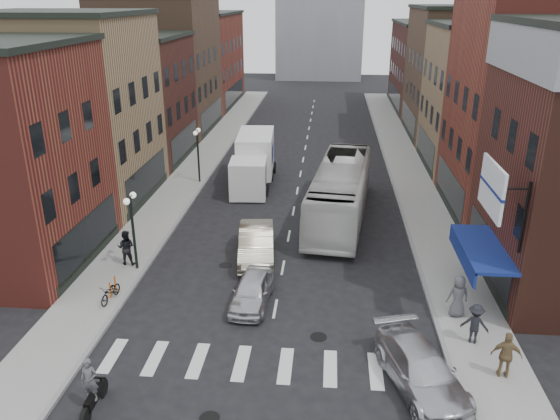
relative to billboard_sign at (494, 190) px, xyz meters
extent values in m
plane|color=black|center=(-8.59, -0.50, -6.13)|extent=(160.00, 160.00, 0.00)
cube|color=gray|center=(-17.09, 21.50, -6.06)|extent=(3.00, 74.00, 0.15)
cube|color=gray|center=(-0.09, 21.50, -6.06)|extent=(3.00, 74.00, 0.15)
cube|color=gray|center=(-15.59, 21.50, -6.13)|extent=(0.20, 74.00, 0.16)
cube|color=gray|center=(-1.59, 21.50, -6.13)|extent=(0.20, 74.00, 0.16)
cube|color=silver|center=(-8.59, -3.50, -6.13)|extent=(12.00, 2.20, 0.01)
cube|color=black|center=(-18.61, 4.00, -4.53)|extent=(0.08, 7.20, 2.20)
cube|color=#9F8157|center=(-23.59, 13.50, -0.13)|extent=(10.00, 10.00, 12.00)
cube|color=black|center=(-18.61, 13.50, -4.53)|extent=(0.08, 8.00, 2.20)
cube|color=black|center=(-23.59, 13.50, 6.02)|extent=(10.30, 10.20, 0.30)
cube|color=#462219|center=(-23.59, 23.50, -1.13)|extent=(10.00, 10.00, 10.00)
cube|color=black|center=(-18.61, 23.50, -4.53)|extent=(0.08, 8.00, 2.20)
cube|color=black|center=(-23.59, 23.50, 4.02)|extent=(10.30, 10.20, 0.30)
cube|color=brown|center=(-23.59, 34.50, 0.37)|extent=(10.00, 12.00, 13.00)
cube|color=black|center=(-18.61, 34.50, -4.53)|extent=(0.08, 9.60, 2.20)
cube|color=maroon|center=(-23.59, 48.50, -0.63)|extent=(10.00, 16.00, 11.00)
cube|color=black|center=(-18.61, 48.50, -4.53)|extent=(0.08, 12.80, 2.20)
cube|color=black|center=(-23.59, 48.50, 5.02)|extent=(10.30, 16.20, 0.30)
cube|color=black|center=(1.43, 4.00, -4.53)|extent=(0.08, 7.20, 2.20)
cube|color=maroon|center=(6.41, 13.50, 0.87)|extent=(10.00, 10.00, 14.00)
cube|color=black|center=(1.43, 13.50, -4.53)|extent=(0.08, 8.00, 2.20)
cube|color=#9F8157|center=(6.41, 23.50, -0.63)|extent=(10.00, 10.00, 11.00)
cube|color=black|center=(1.43, 23.50, -4.53)|extent=(0.08, 8.00, 2.20)
cube|color=black|center=(6.41, 23.50, 5.02)|extent=(10.30, 10.20, 0.30)
cube|color=brown|center=(6.41, 34.50, -0.13)|extent=(10.00, 12.00, 12.00)
cube|color=black|center=(1.43, 34.50, -4.53)|extent=(0.08, 9.60, 2.20)
cube|color=black|center=(6.41, 34.50, 6.02)|extent=(10.30, 12.20, 0.30)
cube|color=#462219|center=(6.41, 48.50, -1.13)|extent=(10.00, 16.00, 10.00)
cube|color=black|center=(1.43, 48.50, -4.53)|extent=(0.08, 12.80, 2.20)
cube|color=black|center=(6.41, 48.50, 4.02)|extent=(10.30, 16.20, 0.30)
cube|color=navy|center=(0.51, 2.00, -3.43)|extent=(1.80, 5.00, 0.15)
cube|color=navy|center=(-0.34, 2.00, -3.78)|extent=(0.10, 5.00, 0.70)
cylinder|color=black|center=(1.31, 0.00, -1.13)|extent=(0.12, 0.12, 3.00)
cylinder|color=black|center=(0.61, 0.00, 0.07)|extent=(1.40, 0.08, 0.08)
cube|color=silver|center=(-0.09, 0.00, 0.07)|extent=(0.12, 3.00, 2.00)
cylinder|color=black|center=(-15.99, 3.50, -4.13)|extent=(0.14, 0.14, 4.00)
cylinder|color=black|center=(-15.99, 3.50, -2.13)|extent=(0.06, 0.90, 0.06)
sphere|color=white|center=(-15.99, 3.05, -2.18)|extent=(0.32, 0.32, 0.32)
sphere|color=white|center=(-15.99, 3.95, -2.18)|extent=(0.32, 0.32, 0.32)
cylinder|color=black|center=(-15.99, 17.50, -4.13)|extent=(0.14, 0.14, 4.00)
cylinder|color=black|center=(-15.99, 17.50, -2.13)|extent=(0.06, 0.90, 0.06)
sphere|color=white|center=(-15.99, 17.05, -2.18)|extent=(0.32, 0.32, 0.32)
sphere|color=white|center=(-15.99, 17.95, -2.18)|extent=(0.32, 0.32, 0.32)
cylinder|color=#D8590C|center=(-16.19, 0.50, -5.58)|extent=(0.08, 0.08, 0.80)
cylinder|color=#D8590C|center=(-16.19, 1.10, -5.58)|extent=(0.08, 0.08, 0.80)
cube|color=white|center=(-11.88, 14.85, -4.76)|extent=(2.61, 2.80, 2.55)
cube|color=black|center=(-11.88, 14.85, -4.50)|extent=(2.58, 1.59, 1.12)
cube|color=white|center=(-11.88, 18.72, -3.99)|extent=(2.89, 5.46, 2.96)
cube|color=navy|center=(-11.88, 18.72, -3.99)|extent=(2.72, 2.20, 1.22)
cube|color=black|center=(-11.88, 18.52, -5.67)|extent=(2.67, 6.76, 0.36)
cylinder|color=black|center=(-13.06, 15.05, -5.67)|extent=(0.29, 0.92, 0.92)
cylinder|color=black|center=(-10.71, 15.05, -5.67)|extent=(0.29, 0.92, 0.92)
cylinder|color=black|center=(-13.06, 18.52, -5.67)|extent=(0.29, 0.92, 0.92)
cylinder|color=black|center=(-10.71, 18.52, -5.67)|extent=(0.29, 0.92, 0.92)
cylinder|color=black|center=(-13.06, 20.56, -5.67)|extent=(0.29, 0.92, 0.92)
cylinder|color=black|center=(-10.71, 20.56, -5.67)|extent=(0.29, 0.92, 0.92)
cylinder|color=black|center=(-14.04, -5.73, -5.82)|extent=(0.13, 0.63, 0.63)
cylinder|color=black|center=(-14.04, -7.17, -5.82)|extent=(0.13, 0.63, 0.63)
cube|color=black|center=(-14.04, -6.45, -5.61)|extent=(0.26, 1.15, 0.34)
cube|color=black|center=(-14.04, -5.92, -5.22)|extent=(0.53, 0.07, 0.06)
imported|color=#4D4F54|center=(-14.04, -6.55, -4.82)|extent=(0.58, 0.39, 1.58)
imported|color=silver|center=(-5.62, 11.59, -4.37)|extent=(4.38, 12.93, 3.53)
imported|color=silver|center=(-9.68, 0.86, -5.45)|extent=(1.86, 4.09, 1.36)
imported|color=#B3AB91|center=(-10.10, 5.50, -5.28)|extent=(2.40, 5.35, 1.70)
imported|color=#BBBBC0|center=(-2.89, -4.26, -5.39)|extent=(3.52, 5.49, 1.48)
imported|color=black|center=(-16.09, 0.31, -5.56)|extent=(0.78, 1.68, 0.85)
imported|color=black|center=(-16.64, 3.93, -5.06)|extent=(0.92, 0.56, 1.85)
imported|color=black|center=(-0.40, -1.47, -5.14)|extent=(1.20, 0.85, 1.68)
imported|color=olive|center=(0.21, -3.56, -5.06)|extent=(1.15, 0.72, 1.84)
imported|color=#505257|center=(-0.67, 0.47, -5.03)|extent=(1.00, 0.73, 1.90)
camera|label=1|loc=(-6.42, -20.58, 7.00)|focal=35.00mm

